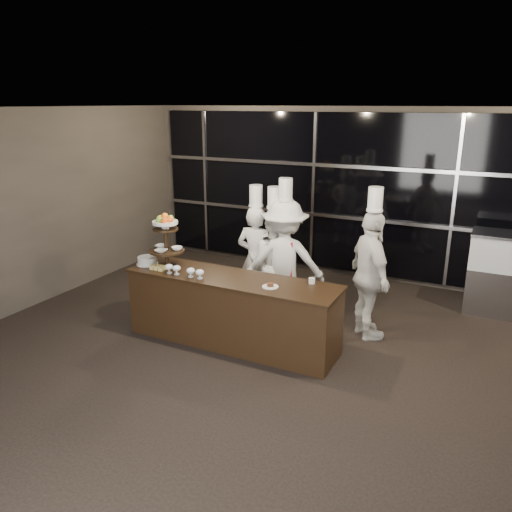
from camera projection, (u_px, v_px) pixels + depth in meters
The scene contains 13 objects.
room at pixel (247, 290), 4.33m from camera, with size 10.00×10.00×10.00m.
window_wall at pixel (380, 197), 8.55m from camera, with size 8.60×0.10×2.80m.
buffet_counter at pixel (232, 310), 6.50m from camera, with size 2.84×0.74×0.92m.
display_stand at pixel (166, 237), 6.67m from camera, with size 0.48×0.48×0.74m.
compotes at pixel (184, 270), 6.40m from camera, with size 0.58×0.11×0.12m.
layer_cake at pixel (147, 261), 6.87m from camera, with size 0.30×0.30×0.11m.
pastry_squares at pixel (158, 267), 6.66m from camera, with size 0.19×0.13×0.05m.
small_plate at pixel (270, 286), 6.03m from camera, with size 0.20×0.20×0.05m.
chef_cup at pixel (312, 281), 6.15m from camera, with size 0.08×0.08×0.07m, color white.
chef_a at pixel (256, 258), 7.39m from camera, with size 0.60×0.40×1.94m.
chef_b at pixel (274, 262), 7.24m from camera, with size 0.87×0.71×1.94m.
chef_c at pixel (284, 261), 7.09m from camera, with size 1.30×1.01×2.08m.
chef_d at pixel (370, 275), 6.56m from camera, with size 0.96×1.07×2.05m.
Camera 1 is at (1.89, -3.59, 3.06)m, focal length 35.00 mm.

